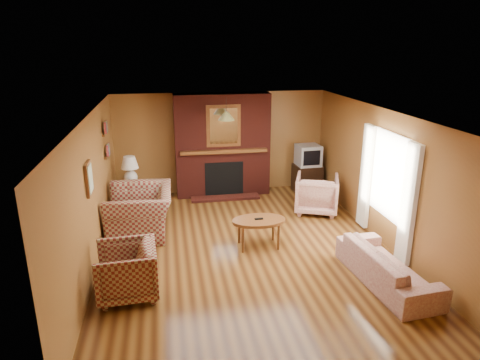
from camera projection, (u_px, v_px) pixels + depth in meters
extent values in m
plane|color=#43230E|center=(246.00, 249.00, 7.58)|extent=(6.50, 6.50, 0.00)
plane|color=white|center=(247.00, 114.00, 6.84)|extent=(6.50, 6.50, 0.00)
plane|color=brown|center=(221.00, 143.00, 10.26)|extent=(6.50, 0.00, 6.50)
plane|color=brown|center=(309.00, 290.00, 4.17)|extent=(6.50, 0.00, 6.50)
plane|color=brown|center=(92.00, 194.00, 6.80)|extent=(0.00, 6.50, 6.50)
plane|color=brown|center=(384.00, 177.00, 7.63)|extent=(0.00, 6.50, 6.50)
cube|color=#4B1610|center=(222.00, 145.00, 10.02)|extent=(2.20, 0.50, 2.40)
cube|color=black|center=(224.00, 178.00, 10.04)|extent=(0.90, 0.06, 0.80)
cube|color=#4B1610|center=(225.00, 198.00, 10.01)|extent=(1.60, 0.35, 0.06)
cube|color=brown|center=(224.00, 151.00, 9.79)|extent=(2.00, 0.18, 0.08)
cube|color=brown|center=(223.00, 126.00, 9.64)|extent=(0.78, 0.05, 0.95)
cube|color=white|center=(224.00, 126.00, 9.62)|extent=(0.62, 0.02, 0.80)
cube|color=silver|center=(409.00, 205.00, 6.77)|extent=(0.08, 0.35, 2.00)
cube|color=silver|center=(366.00, 177.00, 8.18)|extent=(0.08, 0.35, 2.00)
cube|color=white|center=(389.00, 175.00, 7.40)|extent=(0.03, 1.10, 1.50)
cube|color=brown|center=(107.00, 155.00, 8.54)|extent=(0.06, 0.55, 0.04)
cube|color=brown|center=(105.00, 133.00, 8.40)|extent=(0.06, 0.55, 0.04)
cube|color=brown|center=(89.00, 179.00, 6.41)|extent=(0.04, 0.40, 0.50)
cube|color=silver|center=(90.00, 179.00, 6.42)|extent=(0.01, 0.32, 0.42)
cylinder|color=black|center=(226.00, 106.00, 9.05)|extent=(0.01, 0.01, 0.35)
cone|color=#B09346|center=(226.00, 116.00, 9.12)|extent=(0.36, 0.36, 0.18)
imported|color=maroon|center=(140.00, 212.00, 8.09)|extent=(1.21, 1.38, 0.88)
imported|color=maroon|center=(127.00, 271.00, 6.10)|extent=(0.90, 0.88, 0.78)
imported|color=#C5B299|center=(387.00, 266.00, 6.46)|extent=(0.90, 1.95, 0.55)
imported|color=#C5B299|center=(317.00, 194.00, 9.15)|extent=(1.13, 1.14, 0.81)
ellipsoid|color=brown|center=(259.00, 221.00, 7.55)|extent=(0.95, 0.59, 0.06)
cube|color=black|center=(259.00, 219.00, 7.54)|extent=(0.15, 0.05, 0.02)
cylinder|color=brown|center=(273.00, 229.00, 7.86)|extent=(0.05, 0.05, 0.47)
cylinder|color=brown|center=(239.00, 231.00, 7.76)|extent=(0.05, 0.05, 0.47)
cylinder|color=brown|center=(279.00, 237.00, 7.51)|extent=(0.05, 0.05, 0.47)
cylinder|color=brown|center=(243.00, 240.00, 7.40)|extent=(0.05, 0.05, 0.47)
cube|color=brown|center=(132.00, 195.00, 9.45)|extent=(0.44, 0.44, 0.55)
sphere|color=silver|center=(131.00, 177.00, 9.32)|extent=(0.30, 0.30, 0.30)
cylinder|color=black|center=(130.00, 170.00, 9.26)|extent=(0.03, 0.03, 0.09)
cone|color=white|center=(129.00, 162.00, 9.21)|extent=(0.37, 0.37, 0.26)
cube|color=black|center=(307.00, 178.00, 10.44)|extent=(0.66, 0.61, 0.67)
cube|color=#A6A8AD|center=(308.00, 155.00, 10.26)|extent=(0.56, 0.54, 0.49)
cube|color=black|center=(312.00, 158.00, 10.01)|extent=(0.41, 0.04, 0.35)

